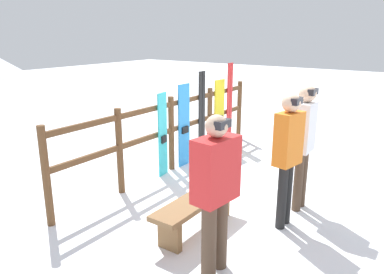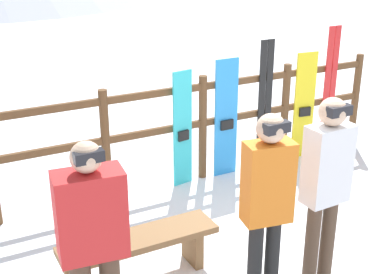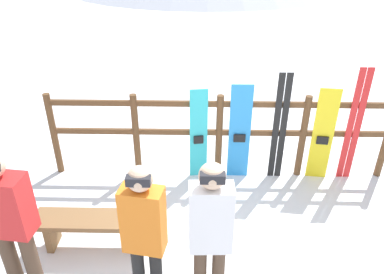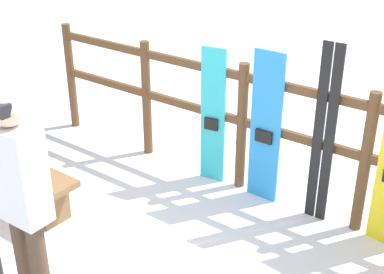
# 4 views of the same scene
# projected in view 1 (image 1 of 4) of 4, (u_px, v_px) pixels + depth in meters

# --- Properties ---
(ground_plane) EXTENTS (40.00, 40.00, 0.00)m
(ground_plane) POSITION_uv_depth(u_px,v_px,m) (258.00, 191.00, 5.72)
(ground_plane) COLOR white
(fence) EXTENTS (5.01, 0.10, 1.30)m
(fence) POSITION_uv_depth(u_px,v_px,m) (171.00, 127.00, 6.45)
(fence) COLOR brown
(fence) RESTS_ON ground
(bench) EXTENTS (1.40, 0.36, 0.42)m
(bench) POSITION_uv_depth(u_px,v_px,m) (197.00, 206.00, 4.53)
(bench) COLOR brown
(bench) RESTS_ON ground
(person_red) EXTENTS (0.49, 0.31, 1.63)m
(person_red) POSITION_uv_depth(u_px,v_px,m) (216.00, 186.00, 3.56)
(person_red) COLOR #4C3828
(person_red) RESTS_ON ground
(person_orange) EXTENTS (0.40, 0.26, 1.67)m
(person_orange) POSITION_uv_depth(u_px,v_px,m) (288.00, 150.00, 4.46)
(person_orange) COLOR black
(person_orange) RESTS_ON ground
(person_white) EXTENTS (0.38, 0.22, 1.71)m
(person_white) POSITION_uv_depth(u_px,v_px,m) (304.00, 137.00, 4.91)
(person_white) COLOR #4C3828
(person_white) RESTS_ON ground
(snowboard_cyan) EXTENTS (0.26, 0.09, 1.41)m
(snowboard_cyan) POSITION_uv_depth(u_px,v_px,m) (163.00, 135.00, 6.20)
(snowboard_cyan) COLOR #2DBFCC
(snowboard_cyan) RESTS_ON ground
(snowboard_blue) EXTENTS (0.31, 0.05, 1.48)m
(snowboard_blue) POSITION_uv_depth(u_px,v_px,m) (184.00, 126.00, 6.65)
(snowboard_blue) COLOR #288CE0
(snowboard_blue) RESTS_ON ground
(ski_pair_black) EXTENTS (0.20, 0.02, 1.65)m
(ski_pair_black) POSITION_uv_depth(u_px,v_px,m) (202.00, 115.00, 7.07)
(ski_pair_black) COLOR black
(ski_pair_black) RESTS_ON ground
(snowboard_yellow) EXTENTS (0.30, 0.08, 1.43)m
(snowboard_yellow) POSITION_uv_depth(u_px,v_px,m) (219.00, 115.00, 7.60)
(snowboard_yellow) COLOR yellow
(snowboard_yellow) RESTS_ON ground
(ski_pair_red) EXTENTS (0.19, 0.02, 1.73)m
(ski_pair_red) POSITION_uv_depth(u_px,v_px,m) (229.00, 105.00, 7.89)
(ski_pair_red) COLOR red
(ski_pair_red) RESTS_ON ground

